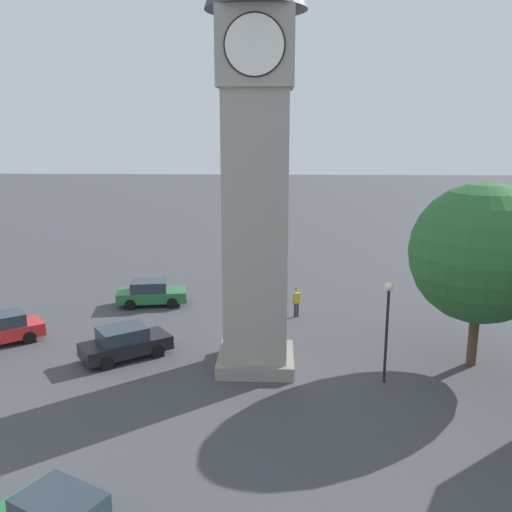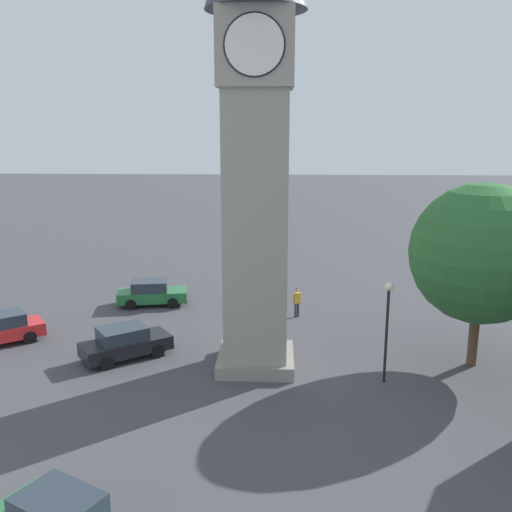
{
  "view_description": "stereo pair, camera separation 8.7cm",
  "coord_description": "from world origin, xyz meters",
  "px_view_note": "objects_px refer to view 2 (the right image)",
  "views": [
    {
      "loc": [
        0.91,
        -23.94,
        10.72
      ],
      "look_at": [
        0.0,
        0.0,
        5.13
      ],
      "focal_mm": 39.72,
      "sensor_mm": 36.0,
      "label": 1
    },
    {
      "loc": [
        1.0,
        -23.94,
        10.72
      ],
      "look_at": [
        0.0,
        0.0,
        5.13
      ],
      "focal_mm": 39.72,
      "sensor_mm": 36.0,
      "label": 2
    }
  ],
  "objects_px": {
    "car_blue_kerb": "(152,293)",
    "tree": "(481,253)",
    "pedestrian": "(297,300)",
    "car_white_side": "(0,329)",
    "lamp_post": "(387,315)",
    "clock_tower": "(256,74)",
    "car_silver_kerb": "(125,343)"
  },
  "relations": [
    {
      "from": "car_blue_kerb",
      "to": "tree",
      "type": "xyz_separation_m",
      "value": [
        16.51,
        -8.11,
        4.45
      ]
    },
    {
      "from": "pedestrian",
      "to": "tree",
      "type": "bearing_deg",
      "value": -38.93
    },
    {
      "from": "car_white_side",
      "to": "lamp_post",
      "type": "distance_m",
      "value": 18.88
    },
    {
      "from": "car_blue_kerb",
      "to": "car_white_side",
      "type": "xyz_separation_m",
      "value": [
        -6.19,
        -6.49,
        0.0
      ]
    },
    {
      "from": "car_blue_kerb",
      "to": "car_white_side",
      "type": "height_order",
      "value": "same"
    },
    {
      "from": "clock_tower",
      "to": "tree",
      "type": "xyz_separation_m",
      "value": [
        9.83,
        0.51,
        -7.48
      ]
    },
    {
      "from": "car_white_side",
      "to": "tree",
      "type": "relative_size",
      "value": 0.52
    },
    {
      "from": "clock_tower",
      "to": "car_white_side",
      "type": "height_order",
      "value": "clock_tower"
    },
    {
      "from": "car_silver_kerb",
      "to": "pedestrian",
      "type": "height_order",
      "value": "pedestrian"
    },
    {
      "from": "car_silver_kerb",
      "to": "car_white_side",
      "type": "distance_m",
      "value": 6.89
    },
    {
      "from": "car_white_side",
      "to": "tree",
      "type": "height_order",
      "value": "tree"
    },
    {
      "from": "tree",
      "to": "lamp_post",
      "type": "bearing_deg",
      "value": -155.48
    },
    {
      "from": "car_silver_kerb",
      "to": "tree",
      "type": "height_order",
      "value": "tree"
    },
    {
      "from": "clock_tower",
      "to": "car_silver_kerb",
      "type": "height_order",
      "value": "clock_tower"
    },
    {
      "from": "car_silver_kerb",
      "to": "car_white_side",
      "type": "bearing_deg",
      "value": 167.37
    },
    {
      "from": "clock_tower",
      "to": "car_white_side",
      "type": "xyz_separation_m",
      "value": [
        -12.88,
        2.13,
        -11.93
      ]
    },
    {
      "from": "car_blue_kerb",
      "to": "pedestrian",
      "type": "relative_size",
      "value": 2.57
    },
    {
      "from": "clock_tower",
      "to": "car_silver_kerb",
      "type": "relative_size",
      "value": 5.01
    },
    {
      "from": "car_blue_kerb",
      "to": "car_silver_kerb",
      "type": "xyz_separation_m",
      "value": [
        0.54,
        -8.0,
        0.0
      ]
    },
    {
      "from": "car_silver_kerb",
      "to": "pedestrian",
      "type": "relative_size",
      "value": 2.56
    },
    {
      "from": "tree",
      "to": "lamp_post",
      "type": "height_order",
      "value": "tree"
    },
    {
      "from": "car_silver_kerb",
      "to": "car_white_side",
      "type": "height_order",
      "value": "same"
    },
    {
      "from": "clock_tower",
      "to": "pedestrian",
      "type": "bearing_deg",
      "value": 73.27
    },
    {
      "from": "car_blue_kerb",
      "to": "tree",
      "type": "height_order",
      "value": "tree"
    },
    {
      "from": "clock_tower",
      "to": "tree",
      "type": "relative_size",
      "value": 2.6
    },
    {
      "from": "car_blue_kerb",
      "to": "lamp_post",
      "type": "bearing_deg",
      "value": -39.53
    },
    {
      "from": "car_silver_kerb",
      "to": "car_blue_kerb",
      "type": "bearing_deg",
      "value": 93.83
    },
    {
      "from": "lamp_post",
      "to": "clock_tower",
      "type": "bearing_deg",
      "value": 165.23
    },
    {
      "from": "car_silver_kerb",
      "to": "car_white_side",
      "type": "relative_size",
      "value": 1.01
    },
    {
      "from": "car_blue_kerb",
      "to": "lamp_post",
      "type": "height_order",
      "value": "lamp_post"
    },
    {
      "from": "tree",
      "to": "lamp_post",
      "type": "relative_size",
      "value": 1.89
    },
    {
      "from": "car_blue_kerb",
      "to": "lamp_post",
      "type": "relative_size",
      "value": 0.99
    }
  ]
}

